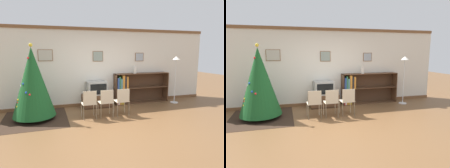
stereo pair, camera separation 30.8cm
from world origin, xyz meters
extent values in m
plane|color=brown|center=(0.00, 0.00, 0.00)|extent=(24.00, 24.00, 0.00)
cube|color=silver|center=(0.00, 2.35, 1.35)|extent=(8.68, 0.08, 2.70)
cube|color=brown|center=(0.00, 2.29, 2.65)|extent=(8.68, 0.03, 0.10)
cube|color=brown|center=(0.00, 2.29, 0.05)|extent=(8.68, 0.03, 0.10)
cube|color=brown|center=(-1.70, 2.30, 1.77)|extent=(0.46, 0.02, 0.37)
cube|color=#BCB7A8|center=(-1.70, 2.29, 1.77)|extent=(0.42, 0.01, 0.33)
cube|color=brown|center=(0.04, 2.30, 1.73)|extent=(0.37, 0.02, 0.36)
cube|color=gray|center=(0.04, 2.29, 1.73)|extent=(0.33, 0.01, 0.32)
cube|color=brown|center=(1.63, 2.30, 1.69)|extent=(0.34, 0.02, 0.31)
cube|color=#9EA8B2|center=(1.63, 2.29, 1.69)|extent=(0.30, 0.01, 0.27)
cube|color=#332319|center=(-2.05, 1.31, 0.00)|extent=(1.76, 1.89, 0.01)
cylinder|color=maroon|center=(-2.05, 1.31, 0.06)|extent=(0.36, 0.36, 0.10)
cone|color=#195123|center=(-2.05, 1.31, 1.06)|extent=(1.16, 1.16, 1.91)
sphere|color=yellow|center=(-2.05, 1.31, 2.07)|extent=(0.10, 0.10, 0.10)
sphere|color=red|center=(-2.44, 1.11, 0.56)|extent=(0.05, 0.05, 0.05)
sphere|color=gold|center=(-2.46, 1.09, 0.45)|extent=(0.05, 0.05, 0.05)
sphere|color=#1E4CB2|center=(-2.28, 1.13, 1.05)|extent=(0.06, 0.06, 0.06)
sphere|color=red|center=(-2.12, 0.95, 0.79)|extent=(0.05, 0.05, 0.05)
sphere|color=silver|center=(-2.35, 1.21, 0.97)|extent=(0.06, 0.06, 0.06)
sphere|color=gold|center=(-2.43, 1.13, 0.63)|extent=(0.06, 0.06, 0.06)
sphere|color=red|center=(-2.13, 1.26, 1.72)|extent=(0.06, 0.06, 0.06)
sphere|color=#1E4CB2|center=(-2.21, 1.00, 0.84)|extent=(0.06, 0.06, 0.06)
sphere|color=silver|center=(-2.36, 1.48, 0.85)|extent=(0.05, 0.05, 0.05)
cube|color=#412A1A|center=(-0.09, 2.01, 0.03)|extent=(0.95, 0.52, 0.05)
cube|color=brown|center=(-0.09, 2.01, 0.25)|extent=(0.99, 0.54, 0.39)
cube|color=#9E9E99|center=(-0.09, 2.01, 0.67)|extent=(0.67, 0.52, 0.45)
cube|color=black|center=(-0.09, 1.74, 0.67)|extent=(0.55, 0.01, 0.35)
cube|color=beige|center=(-0.58, 0.95, 0.43)|extent=(0.40, 0.40, 0.02)
cube|color=beige|center=(-0.58, 0.76, 0.63)|extent=(0.35, 0.01, 0.38)
cylinder|color=beige|center=(-0.76, 1.13, 0.21)|extent=(0.02, 0.02, 0.42)
cylinder|color=beige|center=(-0.40, 1.13, 0.21)|extent=(0.02, 0.02, 0.42)
cylinder|color=beige|center=(-0.76, 0.77, 0.21)|extent=(0.02, 0.02, 0.42)
cylinder|color=beige|center=(-0.40, 0.77, 0.21)|extent=(0.02, 0.02, 0.42)
cylinder|color=beige|center=(-0.76, 0.77, 0.41)|extent=(0.02, 0.02, 0.82)
cylinder|color=beige|center=(-0.40, 0.77, 0.41)|extent=(0.02, 0.02, 0.82)
cube|color=beige|center=(-0.09, 0.95, 0.43)|extent=(0.40, 0.40, 0.02)
cube|color=beige|center=(-0.09, 0.76, 0.63)|extent=(0.35, 0.01, 0.38)
cylinder|color=beige|center=(-0.27, 1.13, 0.21)|extent=(0.02, 0.02, 0.42)
cylinder|color=beige|center=(0.09, 1.13, 0.21)|extent=(0.02, 0.02, 0.42)
cylinder|color=beige|center=(-0.27, 0.77, 0.21)|extent=(0.02, 0.02, 0.42)
cylinder|color=beige|center=(0.09, 0.77, 0.21)|extent=(0.02, 0.02, 0.42)
cylinder|color=beige|center=(-0.27, 0.77, 0.41)|extent=(0.02, 0.02, 0.82)
cylinder|color=beige|center=(0.09, 0.77, 0.41)|extent=(0.02, 0.02, 0.82)
cube|color=beige|center=(0.41, 0.95, 0.43)|extent=(0.40, 0.40, 0.02)
cube|color=beige|center=(0.41, 0.76, 0.63)|extent=(0.35, 0.01, 0.38)
cylinder|color=beige|center=(0.23, 1.13, 0.21)|extent=(0.02, 0.02, 0.42)
cylinder|color=beige|center=(0.59, 1.13, 0.21)|extent=(0.02, 0.02, 0.42)
cylinder|color=beige|center=(0.23, 0.77, 0.21)|extent=(0.02, 0.02, 0.42)
cylinder|color=beige|center=(0.59, 0.77, 0.21)|extent=(0.02, 0.02, 0.42)
cylinder|color=beige|center=(0.23, 0.77, 0.41)|extent=(0.02, 0.02, 0.82)
cylinder|color=beige|center=(0.59, 0.77, 0.41)|extent=(0.02, 0.02, 0.82)
cube|color=brown|center=(0.62, 2.11, 0.55)|extent=(0.02, 0.36, 1.11)
cube|color=brown|center=(2.68, 2.11, 0.55)|extent=(0.02, 0.36, 1.11)
cube|color=brown|center=(1.65, 2.11, 1.10)|extent=(2.09, 0.36, 0.02)
cube|color=brown|center=(1.65, 2.11, 0.01)|extent=(2.09, 0.36, 0.02)
cube|color=brown|center=(1.65, 2.11, 0.58)|extent=(2.05, 0.36, 0.02)
cube|color=#492F1E|center=(1.65, 2.28, 0.55)|extent=(2.09, 0.01, 1.11)
cube|color=#B73333|center=(0.66, 2.05, 0.23)|extent=(0.04, 0.24, 0.42)
cube|color=silver|center=(0.70, 2.08, 0.27)|extent=(0.05, 0.28, 0.49)
cube|color=orange|center=(0.76, 2.05, 0.21)|extent=(0.05, 0.24, 0.39)
cube|color=gold|center=(0.82, 2.03, 0.21)|extent=(0.06, 0.20, 0.39)
cube|color=gold|center=(0.89, 2.08, 0.26)|extent=(0.07, 0.29, 0.49)
cube|color=#2D4C93|center=(0.69, 2.05, 0.78)|extent=(0.06, 0.22, 0.39)
cube|color=#337547|center=(0.74, 2.07, 0.80)|extent=(0.04, 0.27, 0.44)
cube|color=teal|center=(0.81, 2.08, 0.77)|extent=(0.06, 0.30, 0.36)
cube|color=orange|center=(0.88, 2.09, 0.82)|extent=(0.08, 0.30, 0.48)
cube|color=#232328|center=(0.96, 2.08, 0.80)|extent=(0.05, 0.30, 0.43)
cube|color=orange|center=(1.03, 2.06, 0.80)|extent=(0.06, 0.26, 0.42)
cylinder|color=silver|center=(1.35, 2.07, 1.24)|extent=(0.11, 0.11, 0.26)
torus|color=silver|center=(1.35, 2.07, 1.37)|extent=(0.10, 0.10, 0.02)
cylinder|color=silver|center=(2.80, 1.68, 0.01)|extent=(0.28, 0.28, 0.03)
cylinder|color=silver|center=(2.80, 1.68, 0.81)|extent=(0.03, 0.03, 1.58)
cone|color=white|center=(2.80, 1.68, 1.66)|extent=(0.28, 0.28, 0.12)
camera|label=1|loc=(-1.66, -4.51, 1.89)|focal=32.00mm
camera|label=2|loc=(-1.36, -4.60, 1.89)|focal=32.00mm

